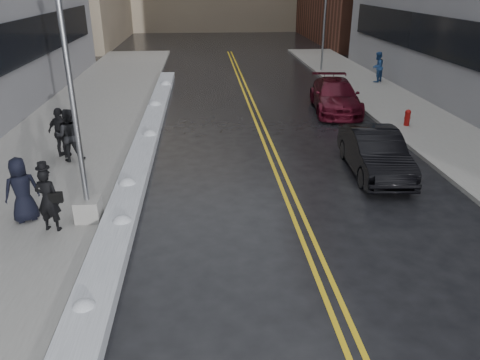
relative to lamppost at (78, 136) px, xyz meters
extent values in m
plane|color=black|center=(3.30, -2.00, -2.53)|extent=(160.00, 160.00, 0.00)
cube|color=gray|center=(-2.45, 8.00, -2.46)|extent=(5.50, 50.00, 0.15)
cube|color=gray|center=(13.30, 8.00, -2.46)|extent=(4.00, 50.00, 0.15)
cube|color=gold|center=(5.65, 8.00, -2.53)|extent=(0.12, 50.00, 0.01)
cube|color=gold|center=(5.95, 8.00, -2.53)|extent=(0.12, 50.00, 0.01)
cube|color=silver|center=(0.85, 6.00, -2.36)|extent=(0.90, 30.00, 0.34)
cube|color=gray|center=(0.00, 0.00, -2.08)|extent=(0.65, 0.65, 0.60)
cylinder|color=gray|center=(0.00, 0.00, 1.72)|extent=(0.14, 0.14, 7.00)
cylinder|color=maroon|center=(12.30, 8.00, -2.08)|extent=(0.24, 0.24, 0.60)
sphere|color=maroon|center=(12.30, 8.00, -1.78)|extent=(0.26, 0.26, 0.26)
cylinder|color=maroon|center=(12.30, 8.00, -2.03)|extent=(0.25, 0.10, 0.10)
cylinder|color=gray|center=(11.80, 22.00, 0.12)|extent=(0.14, 0.14, 5.00)
imported|color=black|center=(-0.83, -0.50, -1.52)|extent=(0.70, 0.52, 1.73)
imported|color=black|center=(-1.59, 4.68, -1.43)|extent=(0.98, 0.79, 1.91)
imported|color=black|center=(-1.68, 0.10, -1.48)|extent=(1.05, 0.93, 1.80)
imported|color=black|center=(-1.99, 5.12, -1.46)|extent=(1.17, 0.86, 1.84)
imported|color=navy|center=(14.29, 17.58, -1.44)|extent=(1.15, 1.14, 1.88)
imported|color=black|center=(9.02, 3.00, -1.78)|extent=(1.87, 4.68, 1.51)
imported|color=#420A17|center=(9.88, 11.27, -1.76)|extent=(2.76, 5.56, 1.55)
camera|label=1|loc=(3.20, -11.64, 3.67)|focal=35.00mm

